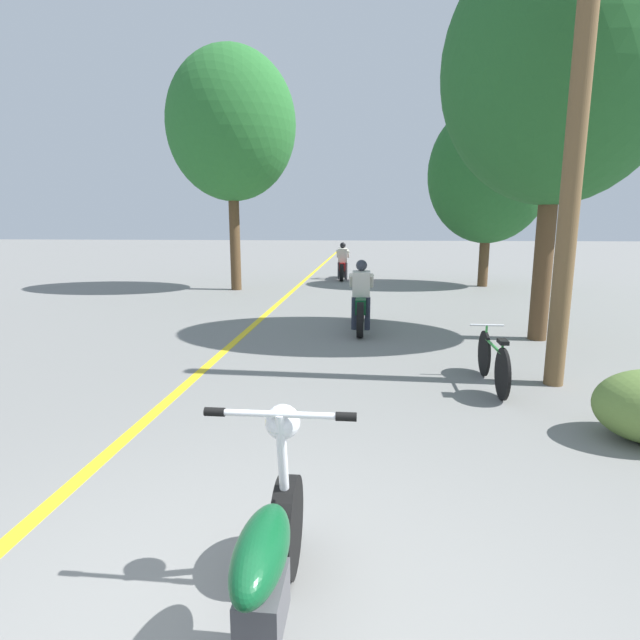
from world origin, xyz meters
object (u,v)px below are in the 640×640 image
Objects in this scene: utility_pole at (574,154)px; bicycle_parked at (493,361)px; motorcycle_foreground at (264,582)px; motorcycle_rider_far at (343,265)px; roadside_tree_right_far at (489,173)px; motorcycle_rider_lead at (361,303)px; roadside_tree_left at (231,125)px; roadside_tree_right_near at (560,69)px.

utility_pole is 3.52× the size of bicycle_parked.
utility_pole is at bearing 12.01° from bicycle_parked.
motorcycle_rider_far reaches higher than motorcycle_foreground.
roadside_tree_right_far is 8.83m from motorcycle_rider_lead.
roadside_tree_left is (-6.57, 8.86, 2.05)m from utility_pole.
motorcycle_rider_far is (-3.39, 12.17, -2.36)m from utility_pole.
roadside_tree_right_near is at bearing -95.35° from roadside_tree_right_far.
roadside_tree_left reaches higher than utility_pole.
motorcycle_rider_far is (3.19, 3.32, -4.41)m from roadside_tree_left.
roadside_tree_right_near is 3.39× the size of motorcycle_rider_far.
roadside_tree_right_near is at bearing 62.65° from bicycle_parked.
motorcycle_rider_far is at bearing 91.73° from motorcycle_foreground.
utility_pole reaches higher than motorcycle_foreground.
roadside_tree_right_far reaches higher than utility_pole.
roadside_tree_right_far is (0.74, 7.86, -0.91)m from roadside_tree_right_near.
roadside_tree_right_far is at bearing 74.18° from motorcycle_foreground.
roadside_tree_right_far is 5.93m from motorcycle_rider_far.
bicycle_parked is at bearing -57.53° from roadside_tree_left.
utility_pole reaches higher than motorcycle_rider_far.
roadside_tree_left reaches higher than motorcycle_rider_lead.
motorcycle_rider_lead is (4.01, -5.63, -4.41)m from roadside_tree_left.
roadside_tree_right_far is at bearing 61.64° from motorcycle_rider_lead.
roadside_tree_right_far is 8.21m from roadside_tree_left.
roadside_tree_left is at bearing -133.87° from motorcycle_rider_far.
roadside_tree_left is at bearing 125.49° from motorcycle_rider_lead.
bicycle_parked is (2.06, 4.31, -0.09)m from motorcycle_foreground.
motorcycle_rider_far is (-4.75, 1.67, -3.12)m from roadside_tree_right_far.
motorcycle_foreground is 0.92× the size of motorcycle_rider_lead.
motorcycle_rider_lead is (0.32, 7.72, 0.09)m from motorcycle_foreground.
roadside_tree_right_near is 3.45× the size of motorcycle_foreground.
roadside_tree_right_far is 11.38m from bicycle_parked.
bicycle_parked is (5.75, -9.03, -4.59)m from roadside_tree_left.
roadside_tree_right_near is at bearing -40.81° from roadside_tree_left.
roadside_tree_right_far reaches higher than motorcycle_foreground.
motorcycle_rider_far is at bearing 46.13° from roadside_tree_left.
motorcycle_rider_lead is at bearing -118.36° from roadside_tree_right_far.
roadside_tree_left is 14.56m from motorcycle_foreground.
roadside_tree_right_far reaches higher than motorcycle_rider_lead.
bicycle_parked is at bearing -101.60° from roadside_tree_right_far.
roadside_tree_left is 8.20m from motorcycle_rider_lead.
roadside_tree_right_far reaches higher than bicycle_parked.
motorcycle_rider_lead is at bearing 169.52° from roadside_tree_right_near.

